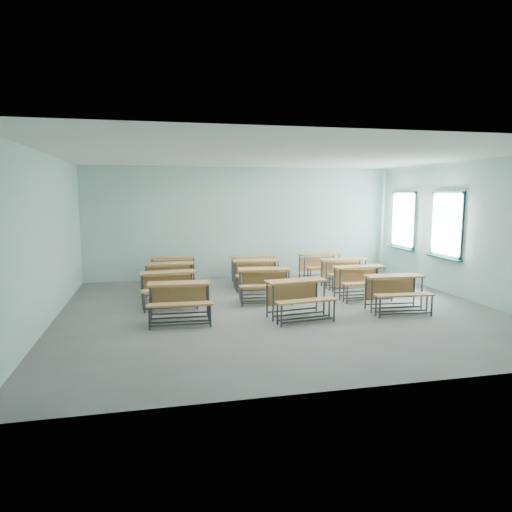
# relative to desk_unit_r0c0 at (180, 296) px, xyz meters

# --- Properties ---
(room) EXTENTS (9.04, 8.04, 3.24)m
(room) POSITION_rel_desk_unit_r0c0_xyz_m (2.18, 0.48, 1.10)
(room) COLOR gray
(room) RESTS_ON ground
(desk_unit_r0c0) EXTENTS (1.23, 0.85, 0.75)m
(desk_unit_r0c0) POSITION_rel_desk_unit_r0c0_xyz_m (0.00, 0.00, 0.00)
(desk_unit_r0c0) COLOR #AF793F
(desk_unit_r0c0) RESTS_ON ground
(desk_unit_r0c1) EXTENTS (1.29, 0.95, 0.75)m
(desk_unit_r0c1) POSITION_rel_desk_unit_r0c0_xyz_m (2.29, -0.24, 0.00)
(desk_unit_r0c1) COLOR #AF793F
(desk_unit_r0c1) RESTS_ON ground
(desk_unit_r0c2) EXTENTS (1.25, 0.88, 0.75)m
(desk_unit_r0c2) POSITION_rel_desk_unit_r0c0_xyz_m (4.44, -0.18, 0.00)
(desk_unit_r0c2) COLOR #AF793F
(desk_unit_r0c2) RESTS_ON ground
(desk_unit_r1c0) EXTENTS (1.26, 0.89, 0.75)m
(desk_unit_r1c0) POSITION_rel_desk_unit_r0c0_xyz_m (-0.17, 1.31, 0.00)
(desk_unit_r1c0) COLOR #AF793F
(desk_unit_r1c0) RESTS_ON ground
(desk_unit_r1c1) EXTENTS (1.28, 0.94, 0.75)m
(desk_unit_r1c1) POSITION_rel_desk_unit_r0c0_xyz_m (1.99, 1.27, 0.00)
(desk_unit_r1c1) COLOR #AF793F
(desk_unit_r1c1) RESTS_ON ground
(desk_unit_r1c2) EXTENTS (1.20, 0.81, 0.75)m
(desk_unit_r1c2) POSITION_rel_desk_unit_r0c0_xyz_m (4.27, 1.09, 0.00)
(desk_unit_r1c2) COLOR #AF793F
(desk_unit_r1c2) RESTS_ON ground
(desk_unit_r2c0) EXTENTS (1.21, 0.82, 0.75)m
(desk_unit_r2c0) POSITION_rel_desk_unit_r0c0_xyz_m (-0.11, 2.60, 0.00)
(desk_unit_r2c0) COLOR #AF793F
(desk_unit_r2c0) RESTS_ON ground
(desk_unit_r2c1) EXTENTS (1.23, 0.85, 0.75)m
(desk_unit_r2c1) POSITION_rel_desk_unit_r0c0_xyz_m (2.10, 2.61, 0.00)
(desk_unit_r2c1) COLOR #AF793F
(desk_unit_r2c1) RESTS_ON ground
(desk_unit_r2c2) EXTENTS (1.22, 0.83, 0.75)m
(desk_unit_r2c2) POSITION_rel_desk_unit_r0c0_xyz_m (4.41, 2.33, 0.00)
(desk_unit_r2c2) COLOR #AF793F
(desk_unit_r2c2) RESTS_ON ground
(desk_unit_r3c0) EXTENTS (1.25, 0.88, 0.75)m
(desk_unit_r3c0) POSITION_rel_desk_unit_r0c0_xyz_m (0.03, 3.68, 0.00)
(desk_unit_r3c0) COLOR #AF793F
(desk_unit_r3c0) RESTS_ON ground
(desk_unit_r3c1) EXTENTS (1.23, 0.84, 0.75)m
(desk_unit_r3c1) POSITION_rel_desk_unit_r0c0_xyz_m (2.21, 3.45, 0.00)
(desk_unit_r3c1) COLOR #AF793F
(desk_unit_r3c1) RESTS_ON ground
(desk_unit_r3c2) EXTENTS (1.28, 0.94, 0.75)m
(desk_unit_r3c2) POSITION_rel_desk_unit_r0c0_xyz_m (4.17, 3.47, 0.00)
(desk_unit_r3c2) COLOR #AF793F
(desk_unit_r3c2) RESTS_ON ground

